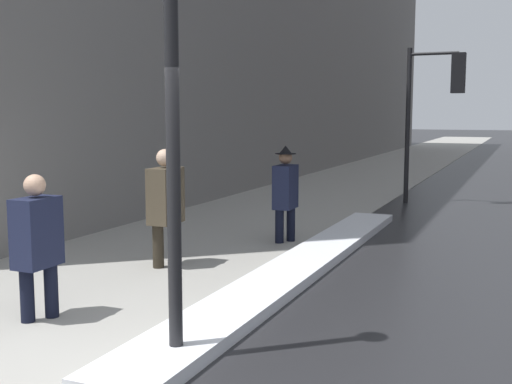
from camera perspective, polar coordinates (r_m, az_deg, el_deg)
ground_plane at (r=5.46m, az=-13.26°, el=-16.11°), size 160.00×160.00×0.00m
sidewalk_slab at (r=19.78m, az=8.28°, el=0.83°), size 4.00×80.00×0.01m
snow_bank_curb at (r=8.83m, az=4.01°, el=-6.48°), size 0.75×8.86×0.13m
lamp_post at (r=5.41m, az=-7.51°, el=11.50°), size 0.28×0.28×4.19m
traffic_light_near at (r=15.42m, az=15.97°, el=8.59°), size 1.31×0.32×3.62m
pedestrian_trailing at (r=6.90m, az=-18.88°, el=-4.08°), size 0.29×0.50×1.52m
pedestrian_in_glasses at (r=8.89m, az=-8.04°, el=-0.89°), size 0.32×0.54×1.64m
pedestrian_with_shoulder_bag at (r=10.49m, az=2.65°, el=0.17°), size 0.34×0.70×1.60m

